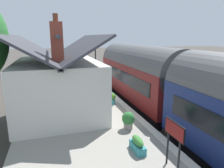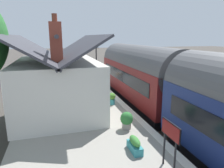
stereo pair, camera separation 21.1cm
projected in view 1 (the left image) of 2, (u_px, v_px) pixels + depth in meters
ground_plane at (129, 106)px, 14.67m from camera, size 160.00×160.00×0.00m
platform at (74, 105)px, 13.42m from camera, size 32.00×5.99×0.85m
platform_edge_coping at (114, 96)px, 14.14m from camera, size 32.00×0.36×0.02m
rail_near at (149, 103)px, 15.12m from camera, size 52.00×0.08×0.14m
rail_far at (132, 104)px, 14.71m from camera, size 52.00×0.08×0.14m
train at (184, 92)px, 9.92m from camera, size 21.26×2.73×4.32m
station_building at (59, 83)px, 11.15m from camera, size 6.97×4.48×5.07m
bench_by_lamp at (69, 68)px, 23.52m from camera, size 1.41×0.48×0.88m
bench_near_building at (71, 73)px, 20.21m from camera, size 1.42×0.49×0.88m
planter_edge_far at (63, 72)px, 22.06m from camera, size 0.36×0.36×0.64m
planter_by_door at (128, 120)px, 8.97m from camera, size 0.57×0.57×0.79m
planter_edge_near at (138, 144)px, 7.23m from camera, size 0.83×0.32×0.55m
planter_under_sign at (47, 71)px, 21.33m from camera, size 0.54×0.54×0.93m
planter_bench_right at (112, 98)px, 12.25m from camera, size 0.48×0.48×0.72m
planter_bench_left at (87, 77)px, 19.20m from camera, size 0.99×0.32×0.57m
lamp_post_platform at (95, 55)px, 16.79m from camera, size 0.32×0.50×3.72m
station_sign_board at (174, 134)px, 6.04m from camera, size 0.96×0.06×1.57m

